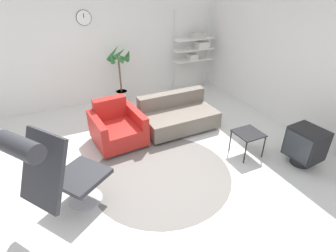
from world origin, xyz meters
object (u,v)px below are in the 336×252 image
object	(u,v)px
lounge_chair	(53,168)
couch_low	(178,116)
shelf_unit	(196,47)
armchair_red	(117,129)
potted_plant	(121,79)
crt_television	(305,145)
side_table	(248,135)

from	to	relation	value
lounge_chair	couch_low	bearing A→B (deg)	86.54
couch_low	shelf_unit	xyz separation A→B (m)	(1.33, 1.63, 0.86)
lounge_chair	armchair_red	size ratio (longest dim) A/B	1.43
lounge_chair	potted_plant	size ratio (longest dim) A/B	0.98
lounge_chair	potted_plant	xyz separation A→B (m)	(1.63, 2.92, -0.14)
armchair_red	crt_television	bearing A→B (deg)	138.10
crt_television	potted_plant	xyz separation A→B (m)	(-1.87, 3.40, 0.28)
potted_plant	shelf_unit	size ratio (longest dim) A/B	0.68
couch_low	lounge_chair	bearing A→B (deg)	30.83
couch_low	crt_television	bearing A→B (deg)	122.03
armchair_red	potted_plant	world-z (taller)	potted_plant
couch_low	potted_plant	bearing A→B (deg)	-67.54
side_table	couch_low	bearing A→B (deg)	114.63
armchair_red	couch_low	bearing A→B (deg)	176.70
side_table	lounge_chair	bearing A→B (deg)	-177.96
crt_television	couch_low	bearing A→B (deg)	28.57
lounge_chair	crt_television	distance (m)	3.56
armchair_red	lounge_chair	bearing A→B (deg)	47.85
lounge_chair	shelf_unit	bearing A→B (deg)	94.93
crt_television	side_table	bearing A→B (deg)	42.65
side_table	crt_television	distance (m)	0.85
armchair_red	potted_plant	xyz separation A→B (m)	(0.56, 1.54, 0.35)
crt_television	potted_plant	bearing A→B (deg)	24.53
lounge_chair	shelf_unit	distance (m)	4.73
lounge_chair	side_table	xyz separation A→B (m)	(2.88, 0.10, -0.39)
shelf_unit	armchair_red	bearing A→B (deg)	-146.92
shelf_unit	potted_plant	bearing A→B (deg)	-176.65
side_table	potted_plant	distance (m)	3.09
couch_low	shelf_unit	bearing A→B (deg)	-130.06
armchair_red	side_table	xyz separation A→B (m)	(1.81, -1.28, 0.10)
potted_plant	armchair_red	bearing A→B (deg)	-109.95
armchair_red	shelf_unit	distance (m)	3.14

